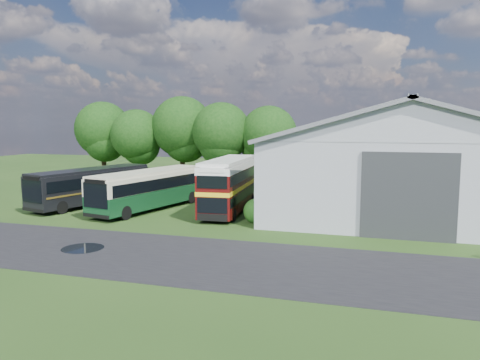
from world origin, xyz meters
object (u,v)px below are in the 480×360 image
(bus_green_single, at_px, (149,189))
(bus_maroon_double, at_px, (229,186))
(storage_shed, at_px, (401,154))
(bus_dark_single, at_px, (92,186))

(bus_green_single, distance_m, bus_maroon_double, 6.24)
(storage_shed, height_order, bus_dark_single, storage_shed)
(bus_green_single, relative_size, bus_dark_single, 1.02)
(storage_shed, xyz_separation_m, bus_maroon_double, (-12.26, -6.99, -2.17))
(bus_dark_single, bearing_deg, storage_shed, 31.43)
(bus_green_single, xyz_separation_m, bus_dark_single, (-5.45, 0.46, -0.03))
(bus_maroon_double, distance_m, bus_dark_single, 11.63)
(bus_maroon_double, relative_size, bus_dark_single, 0.86)
(bus_maroon_double, height_order, bus_dark_single, bus_maroon_double)
(storage_shed, height_order, bus_maroon_double, storage_shed)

